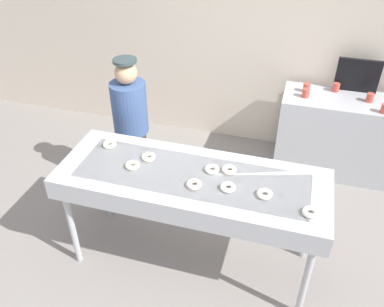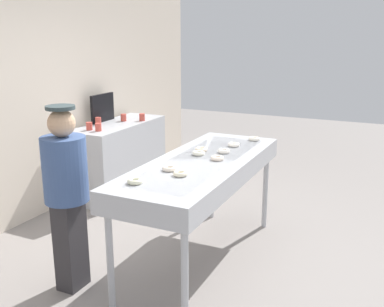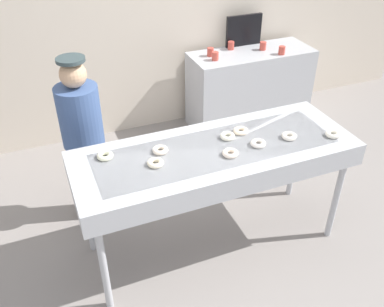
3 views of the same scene
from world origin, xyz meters
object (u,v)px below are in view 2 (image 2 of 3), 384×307
object	(u,v)px
sugar_donut_0	(217,158)
paper_cup_2	(89,126)
fryer_conveyor	(202,170)
sugar_donut_4	(254,139)
sugar_donut_1	(234,145)
menu_display	(102,108)
paper_cup_0	(98,127)
sugar_donut_3	(224,151)
sugar_donut_6	(135,181)
sugar_donut_2	(169,169)
paper_cup_1	(142,117)
prep_counter	(120,157)
paper_cup_3	(98,121)
worker_baker	(66,187)
sugar_donut_7	(180,174)
sugar_donut_5	(199,153)
paper_cup_4	(123,118)
sugar_donut_8	(201,149)

from	to	relation	value
sugar_donut_0	paper_cup_2	bearing A→B (deg)	69.67
fryer_conveyor	sugar_donut_4	xyz separation A→B (m)	(0.95, -0.19, 0.11)
sugar_donut_4	paper_cup_2	size ratio (longest dim) A/B	1.23
fryer_conveyor	sugar_donut_1	distance (m)	0.62
menu_display	sugar_donut_0	bearing A→B (deg)	-120.11
paper_cup_0	paper_cup_2	distance (m)	0.14
sugar_donut_3	paper_cup_2	distance (m)	2.05
sugar_donut_6	sugar_donut_2	bearing A→B (deg)	-11.41
paper_cup_1	paper_cup_2	xyz separation A→B (m)	(-0.81, 0.27, 0.00)
sugar_donut_4	sugar_donut_2	bearing A→B (deg)	167.40
sugar_donut_6	prep_counter	xyz separation A→B (m)	(2.16, 1.64, -0.55)
sugar_donut_6	paper_cup_3	distance (m)	2.67
worker_baker	sugar_donut_4	bearing A→B (deg)	147.77
paper_cup_3	sugar_donut_0	bearing A→B (deg)	-116.74
sugar_donut_3	prep_counter	bearing A→B (deg)	62.12
paper_cup_2	paper_cup_3	distance (m)	0.34
sugar_donut_7	paper_cup_2	bearing A→B (deg)	55.86
sugar_donut_5	paper_cup_4	xyz separation A→B (m)	(1.34, 1.75, -0.02)
paper_cup_4	menu_display	distance (m)	0.31
sugar_donut_8	paper_cup_0	size ratio (longest dim) A/B	1.23
worker_baker	paper_cup_0	size ratio (longest dim) A/B	16.14
sugar_donut_4	sugar_donut_3	bearing A→B (deg)	170.50
sugar_donut_1	sugar_donut_6	size ratio (longest dim) A/B	1.00
sugar_donut_4	paper_cup_0	world-z (taller)	paper_cup_0
sugar_donut_1	sugar_donut_8	bearing A→B (deg)	145.62
worker_baker	prep_counter	world-z (taller)	worker_baker
sugar_donut_0	paper_cup_2	distance (m)	2.16
paper_cup_2	sugar_donut_0	bearing A→B (deg)	-110.33
sugar_donut_1	paper_cup_3	xyz separation A→B (m)	(0.53, 2.09, -0.02)
fryer_conveyor	paper_cup_2	world-z (taller)	paper_cup_2
sugar_donut_4	paper_cup_0	bearing A→B (deg)	94.14
sugar_donut_2	sugar_donut_8	bearing A→B (deg)	1.70
sugar_donut_1	paper_cup_2	xyz separation A→B (m)	(0.20, 1.99, -0.02)
prep_counter	menu_display	size ratio (longest dim) A/B	3.26
paper_cup_1	sugar_donut_5	bearing A→B (deg)	-133.90
paper_cup_1	paper_cup_2	bearing A→B (deg)	161.48
sugar_donut_1	paper_cup_4	size ratio (longest dim) A/B	1.23
prep_counter	sugar_donut_4	bearing A→B (deg)	-100.84
paper_cup_0	paper_cup_3	world-z (taller)	same
worker_baker	prep_counter	bearing A→B (deg)	-159.07
sugar_donut_6	paper_cup_1	bearing A→B (deg)	30.44
sugar_donut_0	sugar_donut_6	xyz separation A→B (m)	(-0.88, 0.32, 0.00)
sugar_donut_4	sugar_donut_7	bearing A→B (deg)	173.78
fryer_conveyor	paper_cup_4	distance (m)	2.37
sugar_donut_1	sugar_donut_6	xyz separation A→B (m)	(-1.43, 0.28, 0.00)
sugar_donut_2	sugar_donut_0	bearing A→B (deg)	-26.80
paper_cup_2	menu_display	distance (m)	0.58
sugar_donut_0	worker_baker	bearing A→B (deg)	135.42
sugar_donut_5	menu_display	xyz separation A→B (m)	(1.19, 1.98, 0.12)
sugar_donut_1	paper_cup_0	bearing A→B (deg)	83.71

